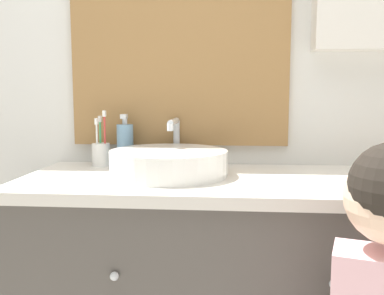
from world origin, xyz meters
name	(u,v)px	position (x,y,z in m)	size (l,w,h in m)	color
wall_back	(234,32)	(0.03, 0.62, 1.28)	(3.20, 0.18, 2.50)	silver
sink_basin	(169,162)	(-0.18, 0.36, 0.84)	(0.38, 0.43, 0.18)	white
toothbrush_holder	(101,153)	(-0.45, 0.51, 0.84)	(0.06, 0.06, 0.20)	silver
soap_dispenser	(125,144)	(-0.36, 0.53, 0.87)	(0.06, 0.06, 0.19)	#6B93B2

